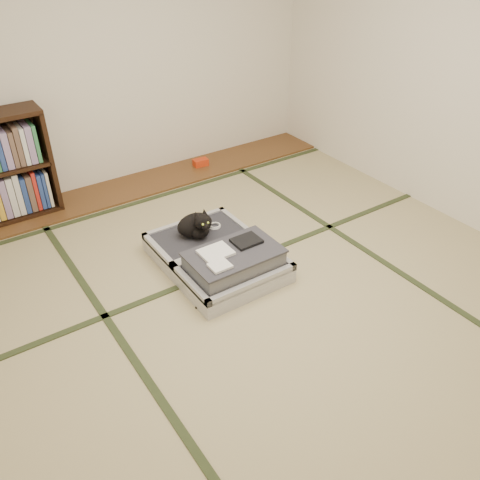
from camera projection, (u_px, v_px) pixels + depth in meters
floor at (262, 295)px, 3.56m from camera, size 4.50×4.50×0.00m
wood_strip at (141, 185)px, 4.94m from camera, size 4.00×0.50×0.02m
red_item at (201, 162)px, 5.26m from camera, size 0.16×0.10×0.07m
room_shell at (268, 87)px, 2.75m from camera, size 4.50×4.50×4.50m
tatami_borders at (224, 260)px, 3.90m from camera, size 4.00×4.50×0.01m
suitcase at (219, 257)px, 3.76m from camera, size 0.74×0.99×0.29m
cat at (197, 225)px, 3.88m from camera, size 0.33×0.33×0.27m
cable_coil at (215, 226)px, 4.03m from camera, size 0.10×0.10×0.02m
hanger at (222, 296)px, 3.54m from camera, size 0.42×0.20×0.01m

